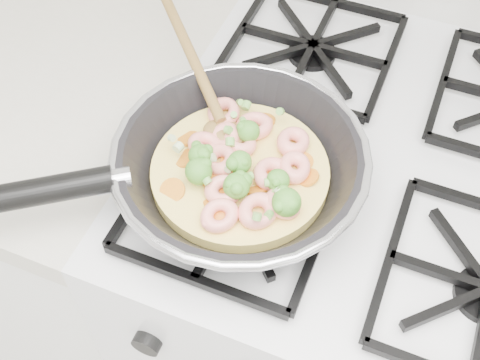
% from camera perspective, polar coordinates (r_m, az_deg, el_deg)
% --- Properties ---
extents(stove, '(0.60, 0.60, 0.92)m').
position_cam_1_polar(stove, '(1.20, 9.21, -11.40)').
color(stove, silver).
rests_on(stove, ground).
extents(skillet, '(0.43, 0.45, 0.09)m').
position_cam_1_polar(skillet, '(0.73, -0.43, 1.28)').
color(skillet, black).
rests_on(skillet, stove).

